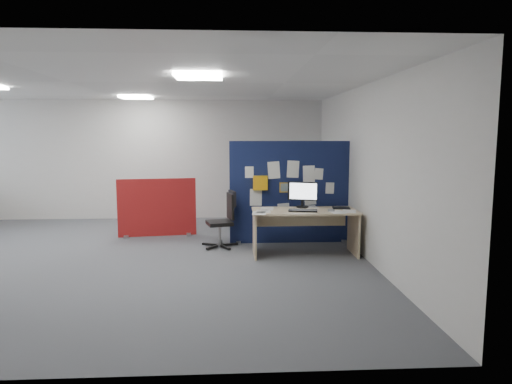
{
  "coord_description": "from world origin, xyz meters",
  "views": [
    {
      "loc": [
        2.4,
        -7.0,
        1.94
      ],
      "look_at": [
        2.81,
        0.34,
        1.0
      ],
      "focal_mm": 32.0,
      "sensor_mm": 36.0,
      "label": 1
    }
  ],
  "objects_px": {
    "navy_divider": "(291,192)",
    "red_divider": "(157,208)",
    "office_chair": "(225,216)",
    "main_desk": "(304,220)",
    "monitor_main": "(303,193)"
  },
  "relations": [
    {
      "from": "navy_divider",
      "to": "office_chair",
      "type": "height_order",
      "value": "navy_divider"
    },
    {
      "from": "navy_divider",
      "to": "red_divider",
      "type": "height_order",
      "value": "navy_divider"
    },
    {
      "from": "monitor_main",
      "to": "office_chair",
      "type": "distance_m",
      "value": 1.39
    },
    {
      "from": "navy_divider",
      "to": "office_chair",
      "type": "bearing_deg",
      "value": -167.19
    },
    {
      "from": "navy_divider",
      "to": "monitor_main",
      "type": "relative_size",
      "value": 4.63
    },
    {
      "from": "red_divider",
      "to": "office_chair",
      "type": "xyz_separation_m",
      "value": [
        1.3,
        -0.93,
        0.01
      ]
    },
    {
      "from": "navy_divider",
      "to": "main_desk",
      "type": "relative_size",
      "value": 1.32
    },
    {
      "from": "red_divider",
      "to": "office_chair",
      "type": "relative_size",
      "value": 1.53
    },
    {
      "from": "main_desk",
      "to": "monitor_main",
      "type": "height_order",
      "value": "monitor_main"
    },
    {
      "from": "navy_divider",
      "to": "main_desk",
      "type": "xyz_separation_m",
      "value": [
        0.11,
        -0.81,
        -0.35
      ]
    },
    {
      "from": "office_chair",
      "to": "main_desk",
      "type": "bearing_deg",
      "value": -37.0
    },
    {
      "from": "monitor_main",
      "to": "red_divider",
      "type": "relative_size",
      "value": 0.33
    },
    {
      "from": "monitor_main",
      "to": "red_divider",
      "type": "bearing_deg",
      "value": 172.09
    },
    {
      "from": "navy_divider",
      "to": "monitor_main",
      "type": "bearing_deg",
      "value": -79.0
    },
    {
      "from": "monitor_main",
      "to": "office_chair",
      "type": "xyz_separation_m",
      "value": [
        -1.28,
        0.33,
        -0.43
      ]
    }
  ]
}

